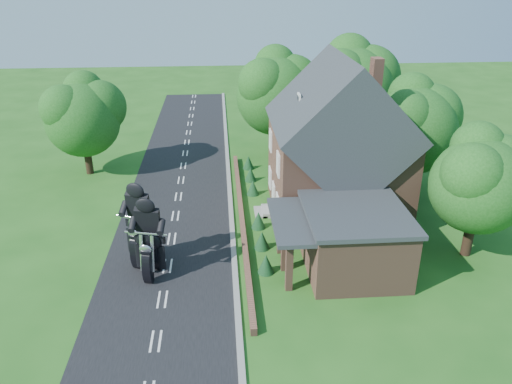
{
  "coord_description": "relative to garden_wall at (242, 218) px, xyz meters",
  "views": [
    {
      "loc": [
        3.07,
        -23.38,
        14.94
      ],
      "look_at": [
        5.09,
        3.26,
        2.8
      ],
      "focal_mm": 35.0,
      "sensor_mm": 36.0,
      "label": 1
    }
  ],
  "objects": [
    {
      "name": "motorcycle_follow",
      "position": [
        -5.61,
        -4.49,
        0.52
      ],
      "size": [
        0.96,
        1.59,
        1.45
      ],
      "primitive_type": null,
      "rotation": [
        0.0,
        0.0,
        2.75
      ],
      "color": "black",
      "rests_on": "ground"
    },
    {
      "name": "tree_far_road",
      "position": [
        -11.16,
        9.11,
        4.64
      ],
      "size": [
        6.08,
        5.6,
        7.84
      ],
      "color": "black",
      "rests_on": "ground"
    },
    {
      "name": "motorcycle_lead",
      "position": [
        -4.95,
        -5.93,
        0.49
      ],
      "size": [
        0.71,
        1.53,
        1.38
      ],
      "primitive_type": null,
      "rotation": [
        0.0,
        0.0,
        2.91
      ],
      "color": "black",
      "rests_on": "ground"
    },
    {
      "name": "tree_house_right",
      "position": [
        12.35,
        3.62,
        4.99
      ],
      "size": [
        6.51,
        6.0,
        8.4
      ],
      "color": "black",
      "rests_on": "ground"
    },
    {
      "name": "garden_wall",
      "position": [
        0.0,
        0.0,
        0.0
      ],
      "size": [
        0.3,
        22.0,
        0.4
      ],
      "primitive_type": "cube",
      "color": "brown",
      "rests_on": "ground"
    },
    {
      "name": "shrub_f",
      "position": [
        1.0,
        9.0,
        0.35
      ],
      "size": [
        0.9,
        0.9,
        1.1
      ],
      "primitive_type": "cone",
      "color": "#103519",
      "rests_on": "ground"
    },
    {
      "name": "kerb",
      "position": [
        -0.65,
        -5.0,
        -0.14
      ],
      "size": [
        0.3,
        80.0,
        0.12
      ],
      "primitive_type": "cube",
      "color": "gray",
      "rests_on": "ground"
    },
    {
      "name": "shrub_e",
      "position": [
        1.0,
        6.5,
        0.35
      ],
      "size": [
        0.9,
        0.9,
        1.1
      ],
      "primitive_type": "cone",
      "color": "#103519",
      "rests_on": "ground"
    },
    {
      "name": "shrub_b",
      "position": [
        1.0,
        -3.5,
        0.35
      ],
      "size": [
        0.9,
        0.9,
        1.1
      ],
      "primitive_type": "cone",
      "color": "#103519",
      "rests_on": "ground"
    },
    {
      "name": "house",
      "position": [
        6.19,
        1.0,
        4.14
      ],
      "size": [
        9.54,
        8.64,
        10.24
      ],
      "color": "brown",
      "rests_on": "ground"
    },
    {
      "name": "ground",
      "position": [
        -4.3,
        -5.0,
        -0.2
      ],
      "size": [
        120.0,
        120.0,
        0.0
      ],
      "primitive_type": "plane",
      "color": "#1F5518",
      "rests_on": "ground"
    },
    {
      "name": "annex",
      "position": [
        5.57,
        -5.8,
        1.57
      ],
      "size": [
        7.05,
        5.94,
        3.44
      ],
      "color": "brown",
      "rests_on": "ground"
    },
    {
      "name": "shrub_c",
      "position": [
        1.0,
        -1.0,
        0.35
      ],
      "size": [
        0.9,
        0.9,
        1.1
      ],
      "primitive_type": "cone",
      "color": "#103519",
      "rests_on": "ground"
    },
    {
      "name": "tree_annex_side",
      "position": [
        12.83,
        -4.9,
        4.49
      ],
      "size": [
        5.64,
        5.2,
        7.48
      ],
      "color": "black",
      "rests_on": "ground"
    },
    {
      "name": "shrub_a",
      "position": [
        1.0,
        -6.0,
        0.35
      ],
      "size": [
        0.9,
        0.9,
        1.1
      ],
      "primitive_type": "cone",
      "color": "#103519",
      "rests_on": "ground"
    },
    {
      "name": "shrub_d",
      "position": [
        1.0,
        4.0,
        0.35
      ],
      "size": [
        0.9,
        0.9,
        1.1
      ],
      "primitive_type": "cone",
      "color": "#103519",
      "rests_on": "ground"
    },
    {
      "name": "tree_behind_house",
      "position": [
        9.88,
        11.14,
        6.03
      ],
      "size": [
        7.81,
        7.2,
        10.08
      ],
      "color": "black",
      "rests_on": "ground"
    },
    {
      "name": "tree_behind_left",
      "position": [
        3.86,
        12.13,
        5.53
      ],
      "size": [
        6.94,
        6.4,
        9.16
      ],
      "color": "black",
      "rests_on": "ground"
    },
    {
      "name": "road",
      "position": [
        -4.3,
        -5.0,
        -0.19
      ],
      "size": [
        7.0,
        80.0,
        0.02
      ],
      "primitive_type": "cube",
      "color": "black",
      "rests_on": "ground"
    }
  ]
}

